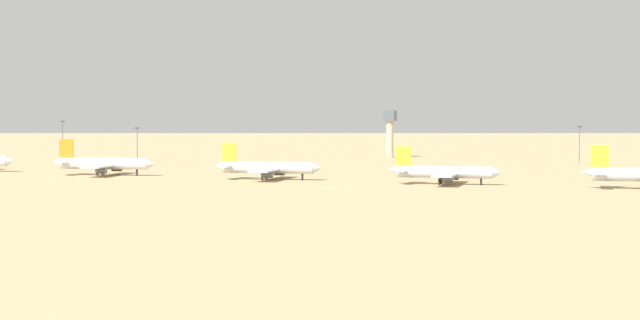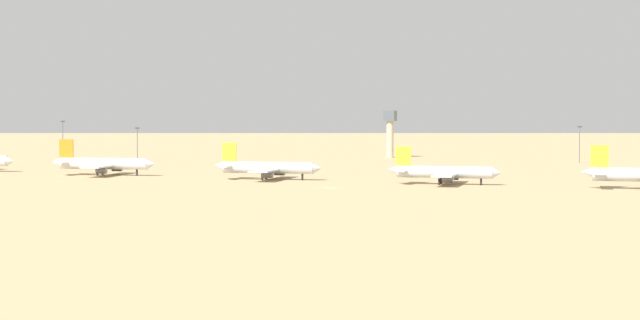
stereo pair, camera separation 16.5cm
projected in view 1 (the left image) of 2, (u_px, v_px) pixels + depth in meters
The scene contains 10 objects.
ground at pixel (330, 188), 302.81m from camera, with size 4000.00×4000.00×0.00m, color tan.
ridge_far_west at pixel (196, 100), 1314.96m from camera, with size 293.94×266.58×67.79m, color gray.
ridge_west at pixel (618, 84), 1396.54m from camera, with size 313.62×240.58×109.52m, color #8C725D.
parked_jet_orange_2 at pixel (103, 164), 358.38m from camera, with size 36.03×30.67×11.92m.
parked_jet_yellow_3 at pixel (267, 168), 336.57m from camera, with size 34.75×29.38×11.47m.
parked_jet_yellow_4 at pixel (443, 172), 315.03m from camera, with size 33.40×28.21×11.03m.
control_tower at pixel (390, 129), 491.73m from camera, with size 5.20×5.20×21.34m.
light_pole_west at pixel (579, 142), 441.58m from camera, with size 1.80×0.50×15.05m.
light_pole_mid at pixel (137, 142), 456.75m from camera, with size 1.80×0.50×14.25m.
light_pole_east at pixel (63, 137), 477.27m from camera, with size 1.80×0.50×16.89m.
Camera 1 is at (97.89, -285.84, 21.85)m, focal length 60.89 mm.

